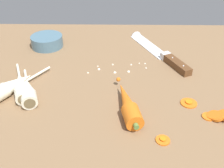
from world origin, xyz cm
name	(u,v)px	position (x,y,z in cm)	size (l,w,h in cm)	color
ground_plane	(112,90)	(0.00, 0.00, -2.00)	(120.00, 90.00, 4.00)	brown
chefs_knife	(156,50)	(14.68, 20.59, 0.65)	(18.02, 32.76, 4.18)	silver
whole_carrot	(128,104)	(3.97, -11.62, 2.10)	(7.25, 20.12, 4.20)	orange
parsnip_front	(21,86)	(-24.37, -3.89, 1.98)	(9.72, 19.74, 4.00)	silver
parsnip_mid_left	(28,90)	(-21.97, -6.09, 1.98)	(8.38, 17.92, 4.00)	silver
parsnip_mid_right	(12,86)	(-26.78, -4.15, 1.98)	(13.26, 18.37, 4.00)	silver
carrot_slice_stray_near	(163,140)	(11.29, -21.70, 0.36)	(3.17, 3.17, 0.70)	orange
carrot_slice_stray_mid	(189,103)	(19.73, -8.50, 0.36)	(4.20, 4.20, 0.70)	orange
prep_bowl	(47,41)	(-23.34, 23.99, 2.15)	(11.00, 11.00, 4.00)	slate
mince_crumbs	(118,68)	(1.55, 8.36, 0.38)	(18.38, 6.58, 0.88)	silver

